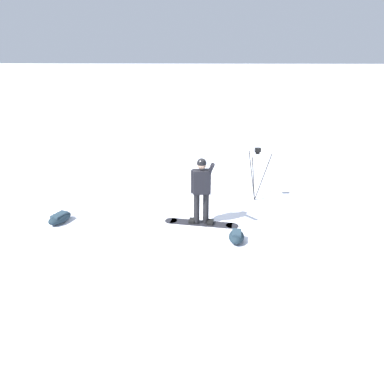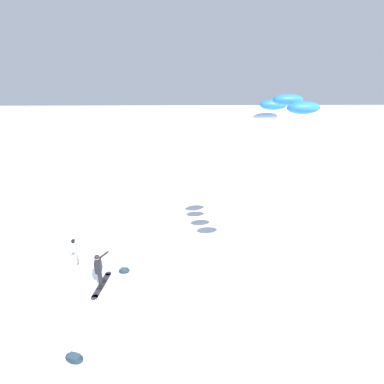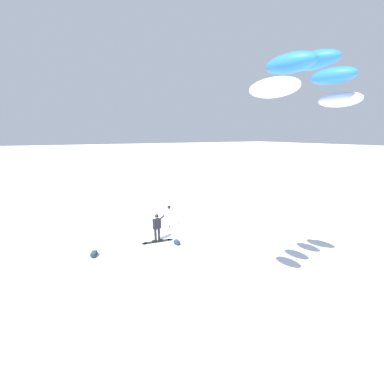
{
  "view_description": "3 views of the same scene",
  "coord_description": "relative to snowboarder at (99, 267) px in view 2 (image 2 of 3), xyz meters",
  "views": [
    {
      "loc": [
        8.06,
        0.43,
        3.81
      ],
      "look_at": [
        0.17,
        0.02,
        0.78
      ],
      "focal_mm": 33.8,
      "sensor_mm": 36.0,
      "label": 1
    },
    {
      "loc": [
        3.9,
        -8.75,
        8.1
      ],
      "look_at": [
        4.33,
        0.87,
        4.19
      ],
      "focal_mm": 23.32,
      "sensor_mm": 36.0,
      "label": 2
    },
    {
      "loc": [
        12.98,
        -4.63,
        5.91
      ],
      "look_at": [
        3.43,
        0.68,
        3.45
      ],
      "focal_mm": 24.09,
      "sensor_mm": 36.0,
      "label": 3
    }
  ],
  "objects": [
    {
      "name": "camera_tripod",
      "position": [
        -1.58,
        1.45,
        0.07
      ],
      "size": [
        0.73,
        0.61,
        1.49
      ],
      "color": "#262628",
      "rests_on": "ground_plane"
    },
    {
      "name": "gear_bag_small",
      "position": [
        0.86,
        0.79,
        -0.85
      ],
      "size": [
        0.56,
        0.37,
        0.24
      ],
      "color": "#192833",
      "rests_on": "ground_plane"
    },
    {
      "name": "ground_plane",
      "position": [
        -0.23,
        -0.24,
        -0.98
      ],
      "size": [
        300.0,
        300.0,
        0.0
      ],
      "primitive_type": "plane",
      "color": "white"
    },
    {
      "name": "traction_kite",
      "position": [
        7.97,
        1.42,
        6.36
      ],
      "size": [
        1.9,
        4.22,
        1.28
      ],
      "color": "white"
    },
    {
      "name": "snowboard",
      "position": [
        0.0,
        0.0,
        -0.95
      ],
      "size": [
        0.49,
        1.77,
        0.1
      ],
      "color": "black",
      "rests_on": "ground_plane"
    },
    {
      "name": "snowboarder",
      "position": [
        0.0,
        0.0,
        0.0
      ],
      "size": [
        0.62,
        0.54,
        1.64
      ],
      "color": "black",
      "rests_on": "ground_plane"
    },
    {
      "name": "gear_bag_large",
      "position": [
        0.12,
        -3.4,
        -0.86
      ],
      "size": [
        0.74,
        0.57,
        0.23
      ],
      "color": "#192833",
      "rests_on": "ground_plane"
    }
  ]
}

